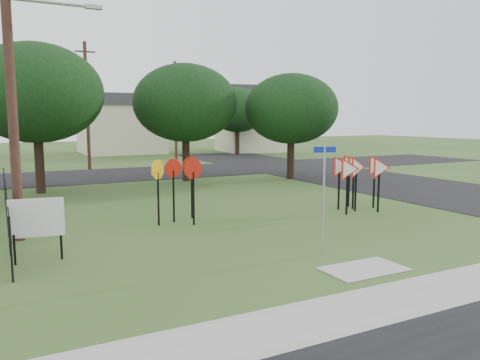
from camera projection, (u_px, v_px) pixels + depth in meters
name	position (u px, v px, depth m)	size (l,w,h in m)	color
ground	(306.00, 246.00, 13.45)	(140.00, 140.00, 0.00)	#2F501E
sidewalk	(424.00, 293.00, 9.74)	(30.00, 1.60, 0.02)	gray
planting_strip	(476.00, 315.00, 8.68)	(30.00, 0.80, 0.02)	#2F501E
street_right	(375.00, 180.00, 27.71)	(8.00, 50.00, 0.02)	black
street_far	(131.00, 174.00, 31.08)	(60.00, 8.00, 0.02)	black
curb_pad	(364.00, 269.00, 11.33)	(2.00, 1.20, 0.02)	gray
street_name_sign	(324.00, 193.00, 12.39)	(0.57, 0.22, 2.90)	#9D9FA6
stop_sign_cluster	(179.00, 175.00, 16.26)	(2.11, 1.27, 2.28)	black
yield_sign_cluster	(357.00, 169.00, 18.53)	(2.83, 1.73, 2.23)	black
info_board	(37.00, 220.00, 11.79)	(1.31, 0.22, 1.64)	black
utility_pole_main	(12.00, 63.00, 13.45)	(3.55, 0.33, 10.00)	#482C21
far_pole_a	(87.00, 105.00, 33.10)	(1.40, 0.24, 9.00)	#482C21
far_pole_b	(176.00, 111.00, 40.29)	(1.40, 0.24, 8.50)	#482C21
fence_run	(7.00, 206.00, 15.41)	(0.05, 11.55, 1.50)	black
house_mid	(121.00, 124.00, 50.12)	(8.40, 8.40, 6.20)	#EDE9BE
house_right	(253.00, 119.00, 52.88)	(8.30, 8.30, 7.20)	#EDE9BE
tree_near_left	(36.00, 93.00, 22.44)	(6.40, 6.40, 7.27)	black
tree_near_mid	(185.00, 103.00, 26.99)	(6.00, 6.00, 6.80)	black
tree_near_right	(291.00, 109.00, 27.99)	(5.60, 5.60, 6.33)	black
tree_far_right	(237.00, 110.00, 47.43)	(6.00, 6.00, 6.80)	black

